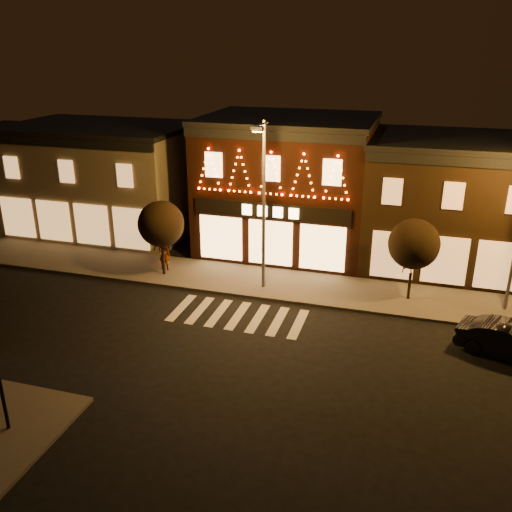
% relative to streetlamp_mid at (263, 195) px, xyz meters
% --- Properties ---
extents(ground, '(120.00, 120.00, 0.00)m').
position_rel_streetlamp_mid_xyz_m(ground, '(-0.35, -7.07, -5.30)').
color(ground, black).
rests_on(ground, ground).
extents(sidewalk_far, '(44.00, 4.00, 0.15)m').
position_rel_streetlamp_mid_xyz_m(sidewalk_far, '(1.65, 0.93, -5.23)').
color(sidewalk_far, '#47423D').
rests_on(sidewalk_far, ground).
extents(building_left, '(12.20, 8.28, 7.30)m').
position_rel_streetlamp_mid_xyz_m(building_left, '(-13.35, 6.92, -1.64)').
color(building_left, '#6D614D').
rests_on(building_left, ground).
extents(building_pulp, '(10.20, 8.34, 8.30)m').
position_rel_streetlamp_mid_xyz_m(building_pulp, '(-0.35, 6.91, -1.14)').
color(building_pulp, black).
rests_on(building_pulp, ground).
extents(building_right_a, '(9.20, 8.28, 7.50)m').
position_rel_streetlamp_mid_xyz_m(building_right_a, '(9.15, 6.92, -1.54)').
color(building_right_a, '#322111').
rests_on(building_right_a, ground).
extents(streetlamp_mid, '(0.58, 2.02, 8.78)m').
position_rel_streetlamp_mid_xyz_m(streetlamp_mid, '(0.00, 0.00, 0.00)').
color(streetlamp_mid, '#59595E').
rests_on(streetlamp_mid, sidewalk_far).
extents(tree_left, '(2.54, 2.54, 4.25)m').
position_rel_streetlamp_mid_xyz_m(tree_left, '(-5.88, 0.31, -2.18)').
color(tree_left, black).
rests_on(tree_left, sidewalk_far).
extents(tree_right, '(2.53, 2.53, 4.23)m').
position_rel_streetlamp_mid_xyz_m(tree_right, '(7.49, 0.98, -2.19)').
color(tree_right, black).
rests_on(tree_right, sidewalk_far).
extents(dark_sedan, '(4.71, 2.90, 1.46)m').
position_rel_streetlamp_mid_xyz_m(dark_sedan, '(11.83, -3.38, -4.57)').
color(dark_sedan, black).
rests_on(dark_sedan, ground).
extents(pedestrian, '(0.69, 0.47, 1.82)m').
position_rel_streetlamp_mid_xyz_m(pedestrian, '(-6.12, 0.94, -4.24)').
color(pedestrian, gray).
rests_on(pedestrian, sidewalk_far).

